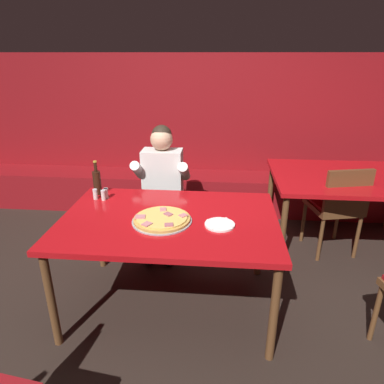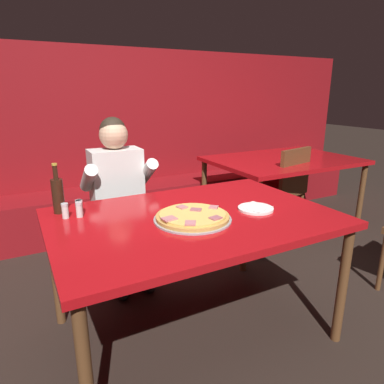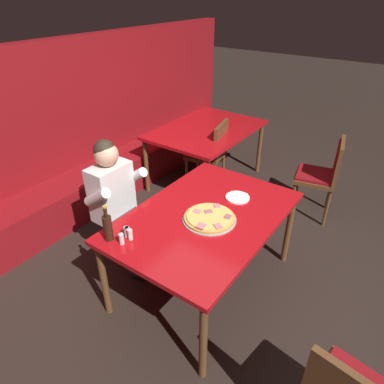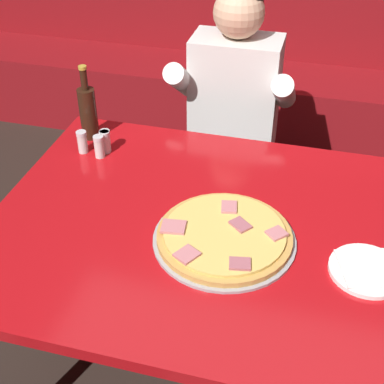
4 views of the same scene
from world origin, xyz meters
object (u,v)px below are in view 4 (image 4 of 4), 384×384
main_dining_table (240,246)px  shaker_red_pepper_flakes (99,148)px  pizza (224,236)px  beer_bottle (88,111)px  plate_white_paper (367,270)px  shaker_black_pepper (105,143)px  shaker_parmesan (106,142)px  diner_seated_blue_shirt (230,119)px  shaker_oregano (82,143)px

main_dining_table → shaker_red_pepper_flakes: 0.65m
pizza → beer_bottle: bearing=143.6°
main_dining_table → plate_white_paper: 0.39m
plate_white_paper → beer_bottle: bearing=154.7°
main_dining_table → plate_white_paper: bearing=-13.8°
main_dining_table → plate_white_paper: size_ratio=7.50×
shaker_black_pepper → plate_white_paper: bearing=-23.0°
shaker_black_pepper → shaker_parmesan: same height
beer_bottle → shaker_red_pepper_flakes: bearing=-54.3°
shaker_black_pepper → shaker_red_pepper_flakes: 0.04m
pizza → shaker_parmesan: (-0.53, 0.38, 0.02)m
pizza → shaker_black_pepper: bearing=144.8°
plate_white_paper → beer_bottle: beer_bottle is taller
plate_white_paper → beer_bottle: (-1.04, 0.49, 0.10)m
main_dining_table → shaker_parmesan: size_ratio=18.32×
pizza → diner_seated_blue_shirt: diner_seated_blue_shirt is taller
shaker_black_pepper → shaker_red_pepper_flakes: same height
shaker_black_pepper → shaker_parmesan: size_ratio=1.00×
pizza → beer_bottle: (-0.63, 0.46, 0.09)m
pizza → shaker_red_pepper_flakes: 0.64m
shaker_oregano → main_dining_table: bearing=-23.9°
pizza → shaker_black_pepper: shaker_black_pepper is taller
pizza → shaker_oregano: size_ratio=4.97×
main_dining_table → shaker_red_pepper_flakes: (-0.58, 0.27, 0.11)m
shaker_oregano → shaker_parmesan: bearing=20.2°
shaker_parmesan → pizza: bearing=-35.7°
shaker_parmesan → diner_seated_blue_shirt: 0.62m
diner_seated_blue_shirt → shaker_red_pepper_flakes: bearing=-126.0°
beer_bottle → shaker_red_pepper_flakes: 0.17m
plate_white_paper → shaker_parmesan: shaker_parmesan is taller
shaker_black_pepper → diner_seated_blue_shirt: size_ratio=0.07×
shaker_red_pepper_flakes → shaker_black_pepper: bearing=76.1°
beer_bottle → pizza: bearing=-36.4°
shaker_black_pepper → shaker_parmesan: 0.01m
pizza → diner_seated_blue_shirt: 0.88m
shaker_red_pepper_flakes → diner_seated_blue_shirt: diner_seated_blue_shirt is taller
beer_bottle → shaker_red_pepper_flakes: beer_bottle is taller
beer_bottle → shaker_black_pepper: 0.15m
beer_bottle → diner_seated_blue_shirt: 0.65m
shaker_red_pepper_flakes → shaker_oregano: bearing=168.7°
beer_bottle → shaker_parmesan: (0.10, -0.08, -0.07)m
pizza → diner_seated_blue_shirt: bearing=100.1°
shaker_parmesan → shaker_black_pepper: bearing=-78.9°
pizza → plate_white_paper: size_ratio=2.04×
pizza → shaker_oregano: (-0.61, 0.35, 0.02)m
shaker_black_pepper → shaker_oregano: (-0.08, -0.02, 0.00)m
plate_white_paper → shaker_parmesan: size_ratio=2.44×
beer_bottle → shaker_oregano: bearing=-81.2°
shaker_red_pepper_flakes → diner_seated_blue_shirt: (0.38, 0.53, -0.11)m
shaker_oregano → beer_bottle: bearing=98.8°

